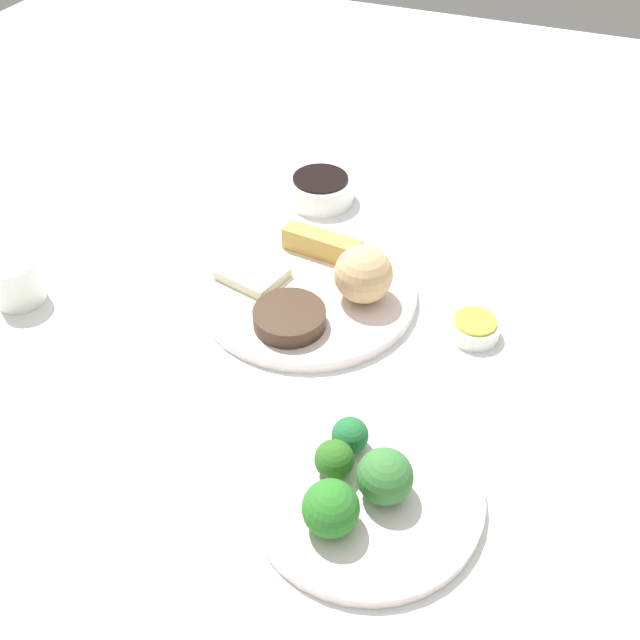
{
  "coord_description": "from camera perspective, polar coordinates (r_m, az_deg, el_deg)",
  "views": [
    {
      "loc": [
        -0.29,
        0.64,
        0.61
      ],
      "look_at": [
        -0.06,
        0.08,
        0.06
      ],
      "focal_mm": 39.51,
      "sensor_mm": 36.0,
      "label": 1
    }
  ],
  "objects": [
    {
      "name": "broccoli_floret_1",
      "position": [
        0.68,
        5.26,
        -12.48
      ],
      "size": [
        0.05,
        0.05,
        0.05
      ],
      "primitive_type": "sphere",
      "color": "#377435",
      "rests_on": "broccoli_plate"
    },
    {
      "name": "sauce_ramekin_hot_mustard_liquid",
      "position": [
        0.87,
        12.48,
        -0.08
      ],
      "size": [
        0.05,
        0.05,
        0.0
      ],
      "primitive_type": "cylinder",
      "color": "gold",
      "rests_on": "sauce_ramekin_hot_mustard"
    },
    {
      "name": "rice_scoop",
      "position": [
        0.87,
        3.54,
        3.72
      ],
      "size": [
        0.07,
        0.07,
        0.07
      ],
      "primitive_type": "sphere",
      "color": "tan",
      "rests_on": "main_plate"
    },
    {
      "name": "broccoli_floret_2",
      "position": [
        0.66,
        0.87,
        -15.0
      ],
      "size": [
        0.05,
        0.05,
        0.05
      ],
      "primitive_type": "sphere",
      "color": "#297424",
      "rests_on": "broccoli_plate"
    },
    {
      "name": "sauce_ramekin_hot_mustard",
      "position": [
        0.88,
        12.36,
        -0.68
      ],
      "size": [
        0.06,
        0.06,
        0.02
      ],
      "primitive_type": "cylinder",
      "color": "white",
      "rests_on": "tabletop"
    },
    {
      "name": "main_plate",
      "position": [
        0.91,
        -1.08,
        2.29
      ],
      "size": [
        0.28,
        0.28,
        0.02
      ],
      "primitive_type": "cylinder",
      "color": "white",
      "rests_on": "tabletop"
    },
    {
      "name": "soy_sauce_bowl_liquid",
      "position": [
        1.08,
        0.03,
        11.4
      ],
      "size": [
        0.08,
        0.08,
        0.0
      ],
      "primitive_type": "cylinder",
      "color": "black",
      "rests_on": "soy_sauce_bowl"
    },
    {
      "name": "stir_fry_heap",
      "position": [
        0.85,
        -2.49,
        0.2
      ],
      "size": [
        0.09,
        0.09,
        0.02
      ],
      "primitive_type": "cylinder",
      "color": "#3E2B1D",
      "rests_on": "main_plate"
    },
    {
      "name": "tabletop",
      "position": [
        0.93,
        -1.48,
        1.67
      ],
      "size": [
        2.2,
        2.2,
        0.02
      ],
      "primitive_type": "cube",
      "color": "white",
      "rests_on": "ground"
    },
    {
      "name": "broccoli_floret_0",
      "position": [
        0.7,
        1.17,
        -11.21
      ],
      "size": [
        0.04,
        0.04,
        0.04
      ],
      "primitive_type": "sphere",
      "color": "#2B641F",
      "rests_on": "broccoli_plate"
    },
    {
      "name": "broccoli_floret_3",
      "position": [
        0.72,
        2.44,
        -9.31
      ],
      "size": [
        0.04,
        0.04,
        0.04
      ],
      "primitive_type": "sphere",
      "color": "#206833",
      "rests_on": "broccoli_plate"
    },
    {
      "name": "broccoli_plate",
      "position": [
        0.71,
        3.71,
        -13.67
      ],
      "size": [
        0.23,
        0.23,
        0.01
      ],
      "primitive_type": "cylinder",
      "color": "white",
      "rests_on": "tabletop"
    },
    {
      "name": "soy_sauce_bowl",
      "position": [
        1.09,
        0.03,
        10.49
      ],
      "size": [
        0.1,
        0.1,
        0.04
      ],
      "primitive_type": "cylinder",
      "color": "white",
      "rests_on": "tabletop"
    },
    {
      "name": "teacup",
      "position": [
        0.97,
        -23.39,
        2.82
      ],
      "size": [
        0.06,
        0.06,
        0.06
      ],
      "primitive_type": "cylinder",
      "color": "white",
      "rests_on": "tabletop"
    },
    {
      "name": "crab_rangoon_wonton",
      "position": [
        0.92,
        -5.48,
        3.78
      ],
      "size": [
        0.09,
        0.08,
        0.01
      ],
      "primitive_type": "cube",
      "rotation": [
        0.0,
        0.0,
        -0.23
      ],
      "color": "beige",
      "rests_on": "main_plate"
    },
    {
      "name": "spring_roll",
      "position": [
        0.95,
        0.16,
        6.12
      ],
      "size": [
        0.11,
        0.04,
        0.03
      ],
      "primitive_type": "cube",
      "rotation": [
        0.0,
        0.0,
        3.04
      ],
      "color": "gold",
      "rests_on": "main_plate"
    }
  ]
}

